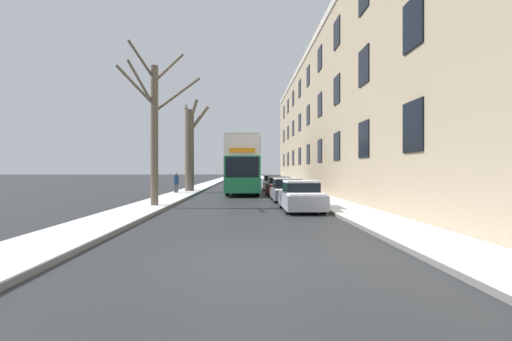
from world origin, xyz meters
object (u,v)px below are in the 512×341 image
Objects in this scene: parked_car_2 at (279,186)px; oncoming_van at (236,175)px; double_decker_bus at (243,163)px; parked_car_1 at (287,191)px; bare_tree_left_1 at (190,145)px; parked_car_3 at (272,183)px; parked_car_0 at (301,197)px; bare_tree_left_0 at (155,127)px; pedestrian_left_sidewalk at (176,182)px.

parked_car_2 is 23.00m from oncoming_van.
double_decker_bus is 20.55m from oncoming_van.
double_decker_bus is 2.49× the size of parked_car_1.
bare_tree_left_1 is 8.74m from parked_car_3.
parked_car_3 is (2.82, 4.43, -1.86)m from double_decker_bus.
parked_car_2 is at bearing -24.79° from bare_tree_left_1.
parked_car_1 is 5.06m from parked_car_2.
double_decker_bus reaches higher than parked_car_0.
parked_car_0 is (2.82, -12.39, -1.88)m from double_decker_bus.
bare_tree_left_0 is 31.83m from oncoming_van.
double_decker_bus is 12.84m from parked_car_0.
pedestrian_left_sidewalk reaches higher than parked_car_1.
bare_tree_left_1 is 11.75m from parked_car_1.
pedestrian_left_sidewalk reaches higher than parked_car_3.
parked_car_0 reaches higher than parked_car_1.
double_decker_bus is 5.57m from parked_car_3.
parked_car_2 is at bearing 90.00° from parked_car_1.
parked_car_1 is at bearing 28.00° from bare_tree_left_0.
pedestrian_left_sidewalk is at bearing -106.05° from bare_tree_left_1.
parked_car_3 is 2.56× the size of pedestrian_left_sidewalk.
parked_car_0 is at bearing -90.00° from parked_car_2.
bare_tree_left_1 is 4.01m from pedestrian_left_sidewalk.
pedestrian_left_sidewalk is (-8.07, 11.21, 0.30)m from parked_car_0.
parked_car_3 is 16.53m from oncoming_van.
parked_car_0 is at bearing -61.56° from bare_tree_left_1.
double_decker_bus is at bearing 142.34° from parked_car_2.
bare_tree_left_0 is 1.84× the size of parked_car_3.
double_decker_bus is at bearing 102.81° from parked_car_0.
bare_tree_left_1 reaches higher than pedestrian_left_sidewalk.
oncoming_van is (3.27, 31.53, -2.84)m from bare_tree_left_0.
parked_car_1 is 0.90× the size of parked_car_3.
bare_tree_left_0 is 0.82× the size of double_decker_bus.
parked_car_1 is at bearing -7.73° from pedestrian_left_sidewalk.
bare_tree_left_0 is 2.04× the size of parked_car_1.
parked_car_2 is (7.17, 8.87, -3.43)m from bare_tree_left_0.
bare_tree_left_0 is 2.10× the size of parked_car_0.
parked_car_1 is (2.82, -7.24, -1.89)m from double_decker_bus.
parked_car_0 is 2.24× the size of pedestrian_left_sidewalk.
parked_car_1 is (-0.00, 5.15, -0.01)m from parked_car_0.
double_decker_bus reaches higher than parked_car_3.
oncoming_van is at bearing 84.08° from bare_tree_left_0.
double_decker_bus reaches higher than parked_car_2.
parked_car_2 reaches higher than parked_car_1.
parked_car_0 is 0.97× the size of parked_car_1.
bare_tree_left_1 is 0.81× the size of double_decker_bus.
bare_tree_left_1 is at bearing 131.06° from parked_car_1.
oncoming_van reaches higher than parked_car_2.
double_decker_bus is 7.99m from parked_car_1.
parked_car_0 is at bearing -90.00° from parked_car_3.
oncoming_van is at bearing 99.77° from parked_car_2.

